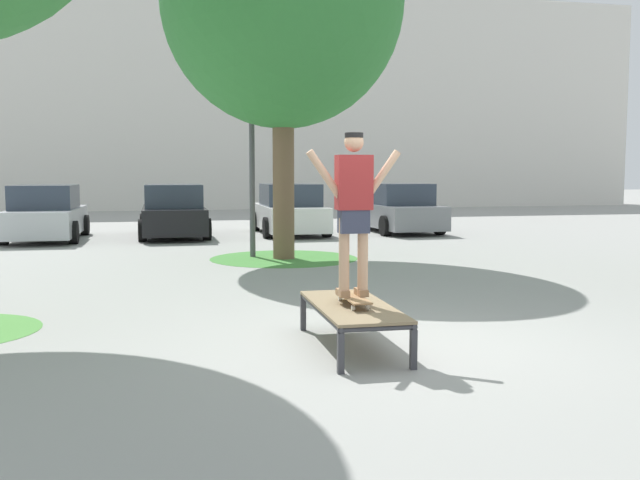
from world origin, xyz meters
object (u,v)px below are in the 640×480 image
object	(u,v)px
light_post	(251,79)
car_grey	(398,210)
car_silver	(46,215)
car_black	(173,213)
skate_box	(352,309)
car_white	(289,211)
skater	(354,202)
skateboard	(353,298)
tree_mid_back	(283,1)

from	to	relation	value
light_post	car_grey	bearing A→B (deg)	46.06
car_silver	light_post	xyz separation A→B (m)	(4.96, -5.07, 3.13)
car_black	light_post	world-z (taller)	light_post
car_silver	light_post	bearing A→B (deg)	-45.60
skate_box	car_white	bearing A→B (deg)	82.13
skate_box	skater	xyz separation A→B (m)	(-0.00, -0.04, 1.12)
skateboard	car_grey	xyz separation A→B (m)	(5.30, 13.78, 0.15)
car_grey	light_post	distance (m)	8.17
car_white	car_grey	distance (m)	3.40
skateboard	light_post	size ratio (longest dim) A/B	0.14
car_grey	light_post	bearing A→B (deg)	-133.94
skateboard	car_black	bearing A→B (deg)	96.28
skate_box	car_grey	world-z (taller)	car_grey
car_grey	light_post	xyz separation A→B (m)	(-5.24, -5.43, 3.13)
skate_box	car_white	xyz separation A→B (m)	(1.90, 13.75, 0.28)
skater	car_grey	distance (m)	14.78
skateboard	car_black	distance (m)	13.71
car_silver	car_white	bearing A→B (deg)	3.16
tree_mid_back	light_post	distance (m)	1.74
car_black	car_white	size ratio (longest dim) A/B	1.00
skateboard	car_white	bearing A→B (deg)	82.15
skate_box	car_white	size ratio (longest dim) A/B	0.45
skateboard	tree_mid_back	xyz separation A→B (m)	(0.67, 7.86, 4.85)
skate_box	car_black	xyz separation A→B (m)	(-1.50, 13.58, 0.28)
skateboard	tree_mid_back	world-z (taller)	tree_mid_back
car_white	car_grey	bearing A→B (deg)	-0.20
car_black	car_silver	bearing A→B (deg)	-176.47
skate_box	light_post	distance (m)	8.98
skateboard	car_silver	xyz separation A→B (m)	(-4.90, 13.41, 0.15)
car_silver	car_black	size ratio (longest dim) A/B	1.01
car_white	skate_box	bearing A→B (deg)	-97.87
car_silver	skater	bearing A→B (deg)	-69.93
car_black	car_grey	xyz separation A→B (m)	(6.80, 0.15, 0.00)
skater	light_post	world-z (taller)	light_post
car_black	car_grey	distance (m)	6.80
skater	tree_mid_back	distance (m)	8.78
car_black	car_white	xyz separation A→B (m)	(3.40, 0.17, 0.00)
car_grey	car_black	bearing A→B (deg)	-178.70
car_black	skater	bearing A→B (deg)	-83.72
skater	skate_box	bearing A→B (deg)	89.07
tree_mid_back	car_grey	distance (m)	8.86
tree_mid_back	car_white	world-z (taller)	tree_mid_back
light_post	skate_box	bearing A→B (deg)	-90.44
skate_box	tree_mid_back	size ratio (longest dim) A/B	0.24
skateboard	light_post	bearing A→B (deg)	89.56
skateboard	car_black	size ratio (longest dim) A/B	0.19
skater	car_grey	xyz separation A→B (m)	(5.30, 13.78, -0.84)
skateboard	tree_mid_back	distance (m)	9.26
skateboard	skater	world-z (taller)	skater
skater	car_white	xyz separation A→B (m)	(1.90, 13.79, -0.84)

